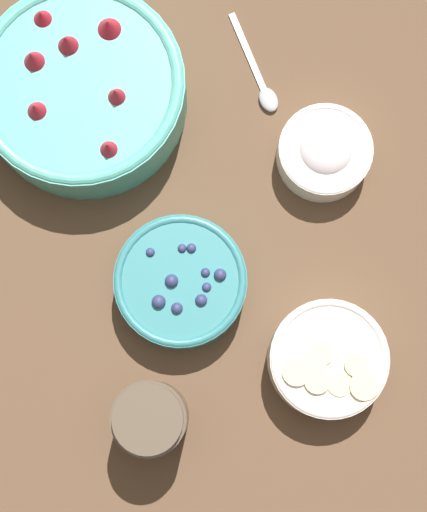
{
  "coord_description": "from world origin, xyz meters",
  "views": [
    {
      "loc": [
        -0.14,
        0.13,
        1.01
      ],
      "look_at": [
        -0.05,
        0.01,
        0.05
      ],
      "focal_mm": 60.0,
      "sensor_mm": 36.0,
      "label": 1
    }
  ],
  "objects_px": {
    "bowl_strawberries": "(82,90)",
    "bowl_cream": "(325,152)",
    "bowl_blueberries": "(181,282)",
    "bowl_bananas": "(327,360)",
    "jar_chocolate": "(151,418)"
  },
  "relations": [
    {
      "from": "bowl_blueberries",
      "to": "bowl_cream",
      "type": "xyz_separation_m",
      "value": [
        -0.04,
        -0.23,
        -0.0
      ]
    },
    {
      "from": "bowl_bananas",
      "to": "jar_chocolate",
      "type": "height_order",
      "value": "jar_chocolate"
    },
    {
      "from": "bowl_bananas",
      "to": "bowl_cream",
      "type": "relative_size",
      "value": 1.21
    },
    {
      "from": "bowl_cream",
      "to": "jar_chocolate",
      "type": "height_order",
      "value": "jar_chocolate"
    },
    {
      "from": "bowl_strawberries",
      "to": "bowl_cream",
      "type": "relative_size",
      "value": 2.2
    },
    {
      "from": "bowl_bananas",
      "to": "jar_chocolate",
      "type": "distance_m",
      "value": 0.21
    },
    {
      "from": "bowl_bananas",
      "to": "bowl_strawberries",
      "type": "bearing_deg",
      "value": -11.39
    },
    {
      "from": "bowl_strawberries",
      "to": "bowl_blueberries",
      "type": "height_order",
      "value": "bowl_strawberries"
    },
    {
      "from": "bowl_cream",
      "to": "jar_chocolate",
      "type": "distance_m",
      "value": 0.37
    },
    {
      "from": "jar_chocolate",
      "to": "bowl_bananas",
      "type": "bearing_deg",
      "value": -125.5
    },
    {
      "from": "bowl_blueberries",
      "to": "bowl_cream",
      "type": "relative_size",
      "value": 1.37
    },
    {
      "from": "bowl_blueberries",
      "to": "bowl_cream",
      "type": "height_order",
      "value": "bowl_blueberries"
    },
    {
      "from": "bowl_blueberries",
      "to": "jar_chocolate",
      "type": "relative_size",
      "value": 1.45
    },
    {
      "from": "bowl_strawberries",
      "to": "bowl_cream",
      "type": "xyz_separation_m",
      "value": [
        -0.27,
        -0.11,
        -0.02
      ]
    },
    {
      "from": "jar_chocolate",
      "to": "bowl_blueberries",
      "type": "bearing_deg",
      "value": -64.99
    }
  ]
}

